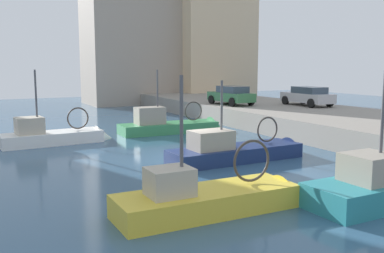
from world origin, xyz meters
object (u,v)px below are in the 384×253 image
(fishing_boat_navy, at_px, (241,157))
(fishing_boat_green, at_px, (173,130))
(parked_car_silver, at_px, (308,96))
(parked_car_green, at_px, (231,95))
(fishing_boat_yellow, at_px, (218,207))
(fishing_boat_white, at_px, (58,141))

(fishing_boat_navy, bearing_deg, fishing_boat_green, 85.79)
(parked_car_silver, height_order, parked_car_green, parked_car_green)
(fishing_boat_yellow, xyz_separation_m, parked_car_green, (11.28, 17.32, 1.82))
(fishing_boat_navy, height_order, fishing_boat_green, fishing_boat_green)
(fishing_boat_green, bearing_deg, fishing_boat_yellow, -109.64)
(fishing_boat_green, distance_m, parked_car_green, 7.27)
(fishing_boat_yellow, distance_m, fishing_boat_green, 14.94)
(fishing_boat_white, height_order, fishing_boat_yellow, fishing_boat_white)
(fishing_boat_yellow, bearing_deg, fishing_boat_white, 99.02)
(fishing_boat_white, bearing_deg, parked_car_silver, 2.36)
(fishing_boat_yellow, relative_size, fishing_boat_navy, 0.88)
(fishing_boat_white, xyz_separation_m, fishing_boat_green, (7.14, 0.71, 0.02))
(parked_car_green, bearing_deg, fishing_boat_yellow, -123.07)
(fishing_boat_yellow, xyz_separation_m, fishing_boat_navy, (4.38, 5.43, 0.03))
(fishing_boat_yellow, distance_m, fishing_boat_navy, 6.98)
(fishing_boat_white, relative_size, fishing_boat_navy, 0.86)
(fishing_boat_white, height_order, fishing_boat_navy, fishing_boat_white)
(fishing_boat_navy, bearing_deg, fishing_boat_yellow, -128.90)
(fishing_boat_white, distance_m, fishing_boat_green, 7.18)
(fishing_boat_yellow, distance_m, parked_car_green, 20.75)
(fishing_boat_white, distance_m, fishing_boat_yellow, 13.53)
(parked_car_silver, distance_m, parked_car_green, 5.55)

